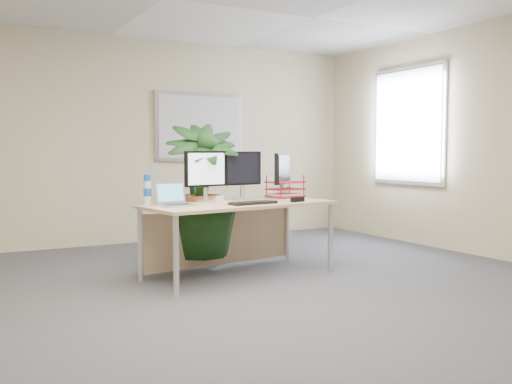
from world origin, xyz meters
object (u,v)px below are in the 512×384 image
floor_plant (201,197)px  monitor_left (205,173)px  monitor_right (242,172)px  laptop (174,200)px  desk (234,217)px

floor_plant → monitor_left: (-0.03, -0.19, 0.25)m
floor_plant → monitor_right: 0.50m
monitor_left → monitor_right: (0.44, 0.07, -0.00)m
laptop → monitor_right: bearing=18.7°
desk → monitor_right: size_ratio=3.95×
monitor_right → monitor_left: bearing=-171.3°
monitor_right → desk: bearing=-134.6°
floor_plant → monitor_right: floor_plant is taller
monitor_right → laptop: monitor_right is taller
desk → monitor_right: 0.52m
monitor_right → floor_plant: bearing=162.8°
desk → laptop: 0.68m
floor_plant → monitor_right: size_ratio=3.03×
desk → floor_plant: 0.43m
floor_plant → monitor_left: 0.32m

